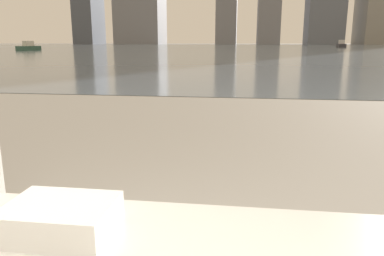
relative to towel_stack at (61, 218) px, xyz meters
The scene contains 4 objects.
towel_stack is the anchor object (origin of this frame).
harbor_water 61.23m from the towel_stack, 89.88° to the left, with size 180.00×110.00×0.01m.
harbor_boat_0 45.00m from the towel_stack, 121.06° to the left, with size 1.64×2.92×1.04m.
harbor_boat_1 66.30m from the towel_stack, 75.99° to the left, with size 1.40×3.32×1.21m.
Camera 1 is at (0.31, -0.03, 1.05)m, focal length 35.00 mm.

